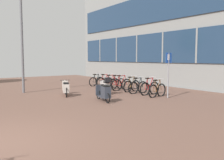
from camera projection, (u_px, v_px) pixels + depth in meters
ground at (53, 134)px, 6.24m from camera, size 21.00×40.00×0.13m
bicycle_rack_00 at (157, 90)px, 12.16m from camera, size 1.37×0.48×0.97m
bicycle_rack_01 at (150, 88)px, 12.89m from camera, size 1.43×0.48×1.01m
bicycle_rack_02 at (138, 87)px, 13.41m from camera, size 1.36×0.48×0.98m
bicycle_rack_03 at (132, 86)px, 14.11m from camera, size 1.37×0.48×0.98m
bicycle_rack_04 at (122, 85)px, 14.63m from camera, size 1.45×0.48×1.03m
bicycle_rack_05 at (117, 84)px, 15.35m from camera, size 1.36×0.48×0.99m
bicycle_rack_06 at (111, 83)px, 15.99m from camera, size 1.33×0.48×0.95m
bicycle_rack_07 at (105, 82)px, 16.61m from camera, size 1.31×0.48×0.96m
bicycle_rack_08 at (96, 81)px, 17.10m from camera, size 1.28×0.48×0.93m
scooter_near at (66, 88)px, 12.50m from camera, size 0.82×1.66×0.81m
scooter_mid at (106, 86)px, 13.20m from camera, size 0.83×1.56×0.96m
scooter_far at (104, 93)px, 10.85m from camera, size 0.65×1.66×0.80m
parking_sign at (168, 70)px, 11.76m from camera, size 0.40×0.07×2.24m
lamp_post at (22, 33)px, 13.35m from camera, size 0.20×0.52×6.13m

